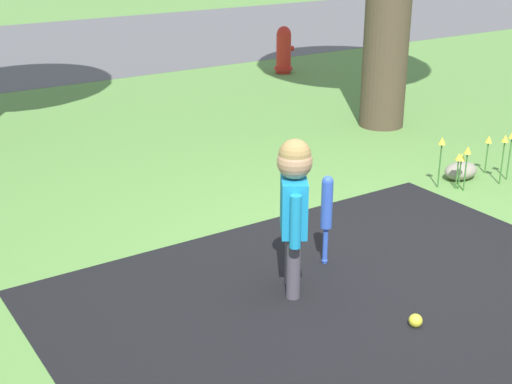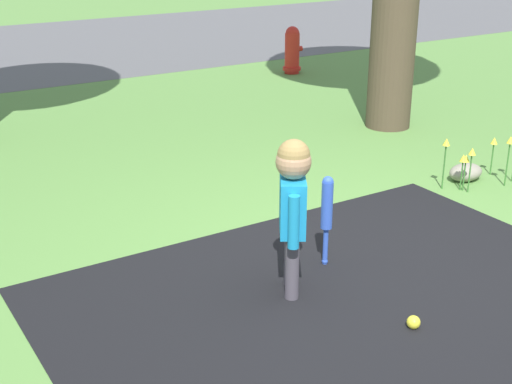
% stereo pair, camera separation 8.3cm
% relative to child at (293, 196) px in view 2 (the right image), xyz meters
% --- Properties ---
extents(ground_plane, '(60.00, 60.00, 0.00)m').
position_rel_child_xyz_m(ground_plane, '(0.67, -0.03, -0.62)').
color(ground_plane, '#5B8C42').
extents(street_strip, '(40.00, 6.00, 0.01)m').
position_rel_child_xyz_m(street_strip, '(0.67, 9.17, -0.62)').
color(street_strip, '#59595B').
rests_on(street_strip, ground).
extents(child, '(0.26, 0.34, 0.96)m').
position_rel_child_xyz_m(child, '(0.00, 0.00, 0.00)').
color(child, '#4C4751').
rests_on(child, ground).
extents(baseball_bat, '(0.07, 0.07, 0.61)m').
position_rel_child_xyz_m(baseball_bat, '(0.39, 0.18, -0.23)').
color(baseball_bat, blue).
rests_on(baseball_bat, ground).
extents(sports_ball, '(0.08, 0.08, 0.08)m').
position_rel_child_xyz_m(sports_ball, '(0.33, -0.70, -0.59)').
color(sports_ball, yellow).
rests_on(sports_ball, ground).
extents(fire_hydrant, '(0.29, 0.26, 0.66)m').
position_rel_child_xyz_m(fire_hydrant, '(3.63, 5.23, -0.30)').
color(fire_hydrant, red).
rests_on(fire_hydrant, ground).
extents(flower_bed, '(0.70, 0.32, 0.44)m').
position_rel_child_xyz_m(flower_bed, '(2.35, 0.64, -0.31)').
color(flower_bed, '#38702D').
rests_on(flower_bed, ground).
extents(edging_rock, '(0.32, 0.22, 0.15)m').
position_rel_child_xyz_m(edging_rock, '(2.37, 0.79, -0.55)').
color(edging_rock, gray).
rests_on(edging_rock, ground).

